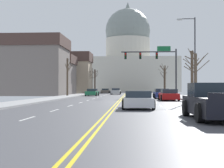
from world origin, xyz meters
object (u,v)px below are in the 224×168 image
at_px(sedan_oncoming_01, 116,91).
at_px(sedan_oncoming_02, 105,91).
at_px(sedan_near_00, 162,94).
at_px(bicycle_parked, 199,96).
at_px(sedan_oncoming_00, 92,93).
at_px(pedestrian_00, 209,91).
at_px(sedan_near_03, 138,100).
at_px(street_lamp_right, 193,52).
at_px(pickup_truck_near_04, 215,103).
at_px(sedan_near_01, 169,95).
at_px(sedan_near_02, 139,97).
at_px(signal_gantry, 156,60).

distance_m(sedan_oncoming_01, sedan_oncoming_02, 13.80).
relative_size(sedan_near_00, bicycle_parked, 2.51).
bearing_deg(sedan_oncoming_00, pedestrian_00, -59.02).
relative_size(sedan_near_03, sedan_oncoming_00, 1.02).
bearing_deg(street_lamp_right, sedan_near_00, 113.47).
distance_m(street_lamp_right, sedan_near_03, 15.87).
xyz_separation_m(street_lamp_right, pickup_truck_near_04, (-2.96, -20.85, -4.60)).
distance_m(sedan_oncoming_00, sedan_oncoming_01, 11.87).
relative_size(sedan_near_01, bicycle_parked, 2.63).
bearing_deg(sedan_near_02, signal_gantry, 80.30).
bearing_deg(pedestrian_00, sedan_near_02, -165.57).
xyz_separation_m(pickup_truck_near_04, sedan_oncoming_01, (-6.91, 50.80, -0.15)).
distance_m(pickup_truck_near_04, sedan_oncoming_01, 51.27).
height_order(sedan_near_02, sedan_oncoming_01, sedan_oncoming_01).
distance_m(sedan_near_00, sedan_oncoming_01, 24.52).
bearing_deg(street_lamp_right, pickup_truck_near_04, -98.08).
relative_size(sedan_near_01, sedan_oncoming_01, 1.03).
bearing_deg(sedan_oncoming_02, bicycle_parked, -72.19).
xyz_separation_m(sedan_oncoming_00, sedan_oncoming_01, (3.48, 11.35, 0.03)).
bearing_deg(pickup_truck_near_04, sedan_near_03, 115.19).
distance_m(sedan_oncoming_01, bicycle_parked, 31.45).
height_order(sedan_near_02, sedan_near_03, sedan_near_03).
relative_size(sedan_near_01, pickup_truck_near_04, 0.88).
bearing_deg(pickup_truck_near_04, sedan_near_00, 89.69).
distance_m(sedan_near_00, pickup_truck_near_04, 27.33).
bearing_deg(sedan_near_01, sedan_oncoming_01, 103.56).
relative_size(sedan_near_02, sedan_oncoming_00, 1.03).
distance_m(sedan_near_01, sedan_oncoming_00, 21.47).
relative_size(sedan_near_03, pedestrian_00, 2.77).
xyz_separation_m(sedan_near_00, sedan_near_03, (-3.48, -20.24, -0.03)).
xyz_separation_m(sedan_oncoming_01, pedestrian_00, (10.47, -34.59, 0.46)).
xyz_separation_m(sedan_near_02, pedestrian_00, (6.63, 1.71, 0.50)).
relative_size(signal_gantry, sedan_near_01, 1.70).
height_order(sedan_oncoming_00, sedan_oncoming_01, sedan_oncoming_01).
bearing_deg(signal_gantry, street_lamp_right, -73.37).
bearing_deg(sedan_near_00, sedan_near_03, -99.76).
xyz_separation_m(sedan_near_01, bicycle_parked, (3.37, 0.35, -0.10)).
bearing_deg(sedan_oncoming_02, sedan_oncoming_01, -76.49).
relative_size(signal_gantry, sedan_oncoming_02, 1.87).
height_order(sedan_near_01, bicycle_parked, sedan_near_01).
relative_size(sedan_near_00, sedan_near_01, 0.96).
height_order(sedan_near_00, sedan_near_02, sedan_near_00).
bearing_deg(sedan_oncoming_01, sedan_oncoming_00, -107.05).
bearing_deg(pickup_truck_near_04, pedestrian_00, 77.60).
xyz_separation_m(sedan_near_01, sedan_near_03, (-3.65, -13.76, -0.02)).
xyz_separation_m(pickup_truck_near_04, bicycle_parked, (3.69, 21.20, -0.25)).
height_order(street_lamp_right, sedan_oncoming_00, street_lamp_right).
relative_size(sedan_oncoming_02, pedestrian_00, 2.59).
distance_m(sedan_near_00, sedan_near_03, 20.54).
relative_size(sedan_near_01, sedan_near_02, 1.02).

